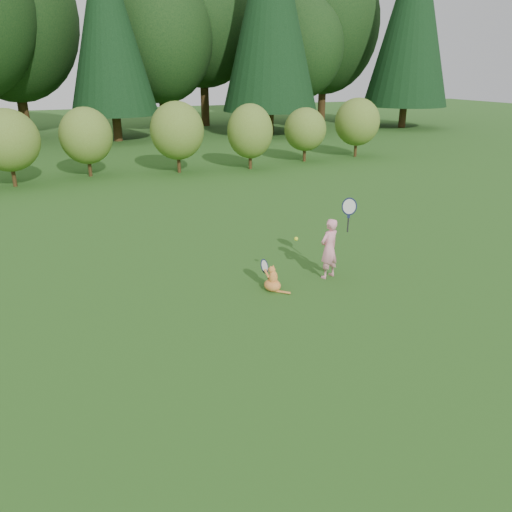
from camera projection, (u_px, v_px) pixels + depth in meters
name	position (u px, v px, depth m)	size (l,w,h in m)	color
ground	(263.00, 309.00, 8.93)	(100.00, 100.00, 0.00)	#215417
shrub_row	(133.00, 139.00, 19.68)	(28.00, 3.00, 2.80)	#566B21
child	(330.00, 247.00, 10.05)	(0.76, 0.54, 1.87)	pink
cat	(272.00, 277.00, 9.59)	(0.48, 0.77, 0.69)	#CC5227
tennis_ball	(296.00, 239.00, 9.41)	(0.08, 0.08, 0.08)	yellow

